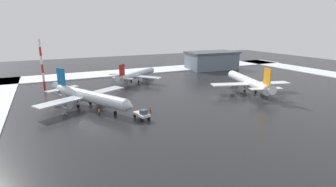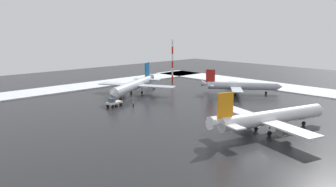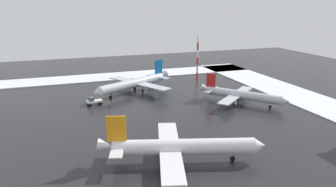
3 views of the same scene
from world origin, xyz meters
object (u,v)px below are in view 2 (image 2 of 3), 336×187
antenna_mast (172,61)px  airplane_parked_portside (270,117)px  pushback_tug (114,102)px  ground_crew_by_nose_gear (116,96)px  ground_crew_near_tug (133,103)px  airplane_parked_starboard (134,85)px  airplane_far_rear (240,86)px

antenna_mast → airplane_parked_portside: bearing=152.9°
airplane_parked_portside → pushback_tug: 43.49m
airplane_parked_portside → ground_crew_by_nose_gear: 50.94m
antenna_mast → ground_crew_near_tug: bearing=121.7°
airplane_parked_portside → pushback_tug: (42.05, 10.95, -1.86)m
pushback_tug → antenna_mast: bearing=-165.3°
airplane_parked_starboard → airplane_parked_portside: airplane_parked_starboard is taller
ground_crew_near_tug → antenna_mast: size_ratio=0.10×
pushback_tug → antenna_mast: 47.96m
ground_crew_near_tug → antenna_mast: (23.94, -38.78, 7.78)m
airplane_parked_starboard → airplane_far_rear: 35.78m
airplane_parked_starboard → ground_crew_near_tug: bearing=22.8°
airplane_parked_portside → airplane_far_rear: bearing=59.5°
airplane_parked_portside → ground_crew_by_nose_gear: bearing=111.4°
airplane_parked_portside → antenna_mast: (62.30, -31.88, 5.61)m
ground_crew_by_nose_gear → antenna_mast: bearing=-125.8°
ground_crew_near_tug → pushback_tug: bearing=47.6°
airplane_parked_starboard → airplane_far_rear: bearing=111.3°
pushback_tug → ground_crew_near_tug: bearing=127.1°
airplane_far_rear → antenna_mast: antenna_mast is taller
ground_crew_by_nose_gear → ground_crew_near_tug: bearing=113.4°
airplane_far_rear → antenna_mast: 34.04m
airplane_parked_portside → airplane_far_rear: airplane_parked_portside is taller
ground_crew_near_tug → antenna_mast: antenna_mast is taller
airplane_parked_portside → airplane_far_rear: size_ratio=1.39×
ground_crew_by_nose_gear → airplane_parked_portside: bearing=131.0°
airplane_parked_portside → airplane_parked_starboard: bearing=102.5°
airplane_far_rear → ground_crew_by_nose_gear: airplane_far_rear is taller
airplane_parked_starboard → antenna_mast: (10.38, -27.91, 5.58)m
airplane_far_rear → ground_crew_near_tug: size_ratio=13.18×
airplane_parked_starboard → antenna_mast: antenna_mast is taller
ground_crew_by_nose_gear → antenna_mast: antenna_mast is taller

